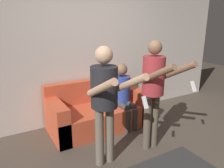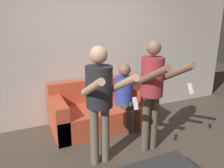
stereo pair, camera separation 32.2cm
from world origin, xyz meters
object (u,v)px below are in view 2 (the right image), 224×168
object	(u,v)px
person_standing_right	(153,86)
person_seated	(126,93)
person_standing_left	(100,94)
couch	(100,111)

from	to	relation	value
person_standing_right	person_seated	xyz separation A→B (m)	(0.03, 0.83, -0.36)
person_standing_right	person_seated	bearing A→B (deg)	88.00
person_standing_left	person_seated	distance (m)	1.20
person_standing_left	person_seated	size ratio (longest dim) A/B	1.37
person_standing_right	person_seated	world-z (taller)	person_standing_right
couch	person_standing_left	xyz separation A→B (m)	(-0.38, -1.01, 0.69)
person_standing_right	person_seated	size ratio (longest dim) A/B	1.40
person_standing_left	couch	bearing A→B (deg)	69.37
couch	person_standing_right	world-z (taller)	person_standing_right
couch	person_seated	bearing A→B (deg)	-23.34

